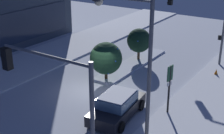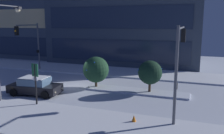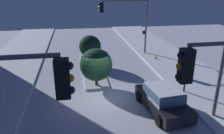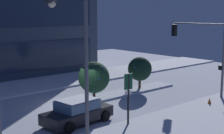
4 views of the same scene
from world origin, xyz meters
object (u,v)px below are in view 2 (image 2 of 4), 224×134
car_near (35,86)px  parking_info_sign (35,79)px  street_lamp_arched (3,38)px  decorated_tree_left_of_median (96,70)px  construction_cone (134,119)px  traffic_light_corner_far_left (30,39)px  decorated_tree_median (150,73)px  traffic_light_corner_near_right (180,53)px

car_near → parking_info_sign: parking_info_sign is taller
car_near → street_lamp_arched: street_lamp_arched is taller
decorated_tree_left_of_median → parking_info_sign: bearing=-109.7°
car_near → construction_cone: car_near is taller
car_near → traffic_light_corner_far_left: 10.31m
car_near → traffic_light_corner_far_left: size_ratio=0.78×
car_near → parking_info_sign: 3.32m
parking_info_sign → decorated_tree_median: parking_info_sign is taller
traffic_light_corner_near_right → parking_info_sign: traffic_light_corner_near_right is taller
decorated_tree_median → traffic_light_corner_far_left: bearing=165.6°
traffic_light_corner_far_left → decorated_tree_median: (15.26, -3.92, -2.21)m
car_near → traffic_light_corner_near_right: 12.20m
street_lamp_arched → parking_info_sign: 4.35m
traffic_light_corner_near_right → traffic_light_corner_far_left: bearing=65.6°
traffic_light_corner_near_right → construction_cone: 5.07m
traffic_light_corner_near_right → decorated_tree_median: size_ratio=2.07×
traffic_light_corner_far_left → decorated_tree_left_of_median: (10.26, -3.95, -2.28)m
street_lamp_arched → parking_info_sign: size_ratio=2.37×
traffic_light_corner_far_left → street_lamp_arched: (4.91, -9.28, 0.86)m
parking_info_sign → street_lamp_arched: bearing=86.3°
car_near → traffic_light_corner_near_right: (11.71, -0.59, 3.38)m
street_lamp_arched → traffic_light_corner_near_right: bearing=-88.6°
decorated_tree_median → car_near: bearing=-158.2°
traffic_light_corner_far_left → street_lamp_arched: 10.54m
traffic_light_corner_near_right → traffic_light_corner_far_left: 19.67m
traffic_light_corner_far_left → construction_cone: traffic_light_corner_far_left is taller
decorated_tree_median → construction_cone: 6.82m
traffic_light_corner_far_left → decorated_tree_left_of_median: traffic_light_corner_far_left is taller
decorated_tree_left_of_median → decorated_tree_median: bearing=0.4°
traffic_light_corner_far_left → decorated_tree_left_of_median: 11.23m
traffic_light_corner_near_right → car_near: bearing=87.1°
car_near → construction_cone: size_ratio=8.28×
street_lamp_arched → decorated_tree_median: 12.06m
traffic_light_corner_near_right → street_lamp_arched: (-13.00, -1.15, 0.79)m
car_near → street_lamp_arched: (-1.30, -1.75, 4.17)m
traffic_light_corner_far_left → decorated_tree_median: traffic_light_corner_far_left is taller
traffic_light_corner_far_left → street_lamp_arched: bearing=27.8°
traffic_light_corner_far_left → decorated_tree_median: bearing=75.6°
traffic_light_corner_near_right → parking_info_sign: (-9.79, -1.78, -2.07)m
construction_cone → car_near: bearing=162.2°
traffic_light_corner_far_left → decorated_tree_median: 15.91m
street_lamp_arched → parking_info_sign: (3.22, -0.63, -2.86)m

